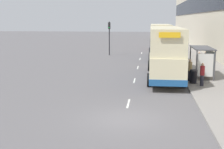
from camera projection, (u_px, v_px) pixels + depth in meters
The scene contains 18 objects.
ground_plane at pixel (124, 119), 15.73m from camera, with size 220.00×220.00×0.00m, color #5B595B.
pavement at pixel (181, 49), 52.57m from camera, with size 5.00×93.00×0.14m.
lane_mark_0 at pixel (128, 103), 18.62m from camera, with size 0.12×2.00×0.01m.
lane_mark_1 at pixel (134, 81), 25.55m from camera, with size 0.12×2.00×0.01m.
lane_mark_2 at pixel (138, 67), 32.47m from camera, with size 0.12×2.00×0.01m.
lane_mark_3 at pixel (140, 59), 39.39m from camera, with size 0.12×2.00×0.01m.
lane_mark_4 at pixel (142, 53), 46.32m from camera, with size 0.12×2.00×0.01m.
bus_shelter at pixel (205, 57), 26.08m from camera, with size 1.60×4.20×2.48m.
double_decker_bus_near at pixel (165, 52), 26.19m from camera, with size 2.85×11.33×4.30m.
double_decker_bus_ahead at pixel (160, 40), 40.25m from camera, with size 2.85×10.68×4.30m.
car_0 at pixel (155, 37), 73.35m from camera, with size 2.05×4.12×1.80m.
car_1 at pixel (160, 44), 51.20m from camera, with size 2.10×4.40×1.83m.
pedestrian_1 at pixel (202, 74), 22.71m from camera, with size 0.34×0.34×1.70m.
pedestrian_2 at pixel (206, 60), 31.05m from camera, with size 0.33×0.33×1.69m.
pedestrian_3 at pixel (199, 60), 30.91m from camera, with size 0.32×0.32×1.64m.
pedestrian_4 at pixel (190, 70), 24.52m from camera, with size 0.35×0.35×1.75m.
litter_bin at pixel (193, 76), 23.77m from camera, with size 0.55×0.55×1.05m.
traffic_light_far_kerb at pixel (109, 33), 42.92m from camera, with size 0.30×0.32×4.63m.
Camera 1 is at (1.21, -15.06, 4.97)m, focal length 50.00 mm.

